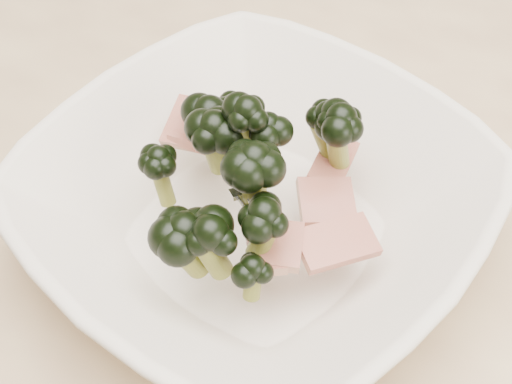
# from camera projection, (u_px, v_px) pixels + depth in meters

# --- Properties ---
(dining_table) EXTENTS (1.20, 0.80, 0.75)m
(dining_table) POSITION_uv_depth(u_px,v_px,m) (332.00, 327.00, 0.58)
(dining_table) COLOR tan
(dining_table) RESTS_ON ground
(broccoli_dish) EXTENTS (0.37, 0.37, 0.12)m
(broccoli_dish) POSITION_uv_depth(u_px,v_px,m) (255.00, 201.00, 0.49)
(broccoli_dish) COLOR beige
(broccoli_dish) RESTS_ON dining_table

